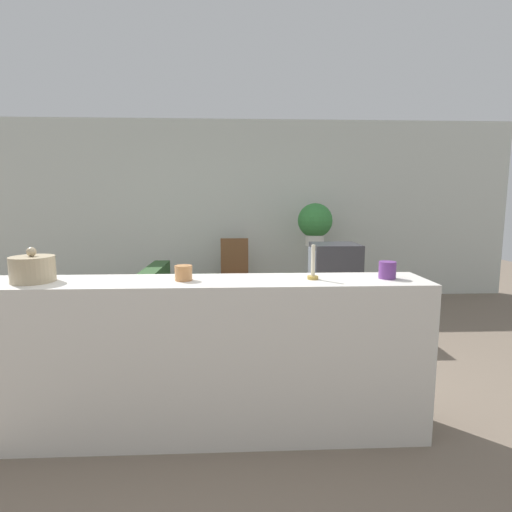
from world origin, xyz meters
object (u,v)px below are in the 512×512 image
television (334,266)px  decorative_bowl (33,269)px  couch (175,311)px  potted_plant (315,222)px  wooden_chair (235,271)px

television → decorative_bowl: (-2.34, -2.01, 0.33)m
couch → potted_plant: potted_plant is taller
wooden_chair → decorative_bowl: (-1.19, -3.15, 0.59)m
decorative_bowl → wooden_chair: bearing=69.3°
couch → wooden_chair: wooden_chair is taller
couch → decorative_bowl: 2.24m
wooden_chair → potted_plant: potted_plant is taller
wooden_chair → couch: bearing=-120.6°
potted_plant → couch: bearing=-147.9°
couch → decorative_bowl: size_ratio=6.84×
potted_plant → decorative_bowl: 3.92m
television → decorative_bowl: decorative_bowl is taller
wooden_chair → decorative_bowl: size_ratio=3.77×
television → wooden_chair: (-1.15, 1.14, -0.26)m
television → wooden_chair: size_ratio=0.56×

